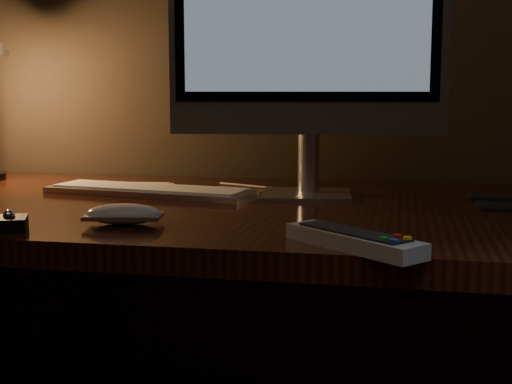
% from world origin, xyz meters
% --- Properties ---
extents(desk, '(1.60, 0.75, 0.75)m').
position_xyz_m(desk, '(0.00, 1.93, 0.62)').
color(desk, black).
rests_on(desk, ground).
extents(monitor, '(0.53, 0.17, 0.55)m').
position_xyz_m(monitor, '(0.13, 1.96, 1.08)').
color(monitor, silver).
rests_on(monitor, desk).
extents(keyboard, '(0.44, 0.18, 0.02)m').
position_xyz_m(keyboard, '(-0.19, 1.94, 0.76)').
color(keyboard, silver).
rests_on(keyboard, desk).
extents(mouse, '(0.13, 0.08, 0.02)m').
position_xyz_m(mouse, '(-0.11, 1.62, 0.76)').
color(mouse, white).
rests_on(mouse, desk).
extents(tv_remote, '(0.20, 0.18, 0.03)m').
position_xyz_m(tv_remote, '(0.25, 1.52, 0.76)').
color(tv_remote, gray).
rests_on(tv_remote, desk).
extents(papers, '(0.13, 0.10, 0.01)m').
position_xyz_m(papers, '(-0.23, 2.03, 0.75)').
color(papers, white).
rests_on(papers, desk).
extents(cable, '(0.53, 0.15, 0.00)m').
position_xyz_m(cable, '(-0.10, 2.04, 0.75)').
color(cable, white).
rests_on(cable, desk).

